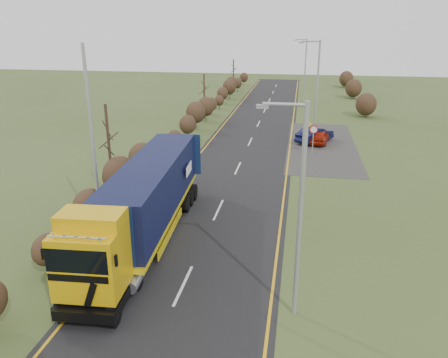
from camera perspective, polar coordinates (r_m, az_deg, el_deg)
ground at (r=22.17m, az=-2.65°, el=-8.15°), size 160.00×160.00×0.00m
road at (r=31.21m, az=1.29°, el=0.28°), size 8.00×120.00×0.02m
layby at (r=40.53m, az=12.61°, el=4.35°), size 6.00×18.00×0.02m
lane_markings at (r=30.92m, az=1.20°, el=0.14°), size 7.52×116.00×0.01m
hedgerow at (r=30.23m, az=-10.62°, el=2.51°), size 2.24×102.04×6.05m
lorry at (r=21.58m, az=-10.24°, el=-2.67°), size 3.10×14.35×3.96m
car_red_hatchback at (r=41.05m, az=12.40°, el=5.44°), size 2.13×3.89×1.26m
car_blue_sedan at (r=41.31m, az=11.77°, el=5.69°), size 3.69×4.38×1.42m
streetlight_near at (r=15.28m, az=9.66°, el=-3.49°), size 1.71×0.18×8.00m
streetlight_mid at (r=40.97m, az=11.90°, el=11.68°), size 1.93×0.18×9.07m
streetlight_far at (r=63.94m, az=10.47°, el=14.16°), size 1.82×0.18×8.52m
left_pole at (r=21.68m, az=-16.72°, el=3.96°), size 0.16×0.16×9.55m
speed_sign at (r=36.80m, az=11.59°, el=5.75°), size 0.70×0.10×2.52m
warning_board at (r=41.49m, az=10.83°, el=6.55°), size 0.76×0.11×2.00m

